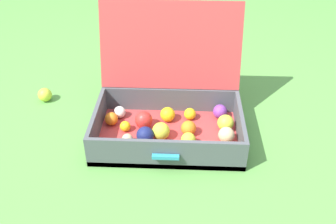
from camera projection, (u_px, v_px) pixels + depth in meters
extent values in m
plane|color=#569342|center=(152.00, 142.00, 1.73)|extent=(16.00, 16.00, 0.00)
cube|color=#B23838|center=(168.00, 136.00, 1.74)|extent=(0.66, 0.41, 0.03)
cube|color=#4C5156|center=(97.00, 124.00, 1.72)|extent=(0.02, 0.41, 0.14)
cube|color=#4C5156|center=(240.00, 128.00, 1.70)|extent=(0.02, 0.41, 0.14)
cube|color=#4C5156|center=(166.00, 155.00, 1.55)|extent=(0.62, 0.02, 0.14)
cube|color=#4C5156|center=(170.00, 102.00, 1.87)|extent=(0.62, 0.02, 0.14)
cube|color=#B23838|center=(171.00, 46.00, 1.77)|extent=(0.66, 0.14, 0.39)
cube|color=teal|center=(166.00, 157.00, 1.53)|extent=(0.11, 0.02, 0.02)
sphere|color=#D1B784|center=(226.00, 135.00, 1.67)|extent=(0.07, 0.07, 0.07)
sphere|color=#CCDB38|center=(188.00, 140.00, 1.65)|extent=(0.06, 0.06, 0.06)
sphere|color=orange|center=(111.00, 119.00, 1.78)|extent=(0.06, 0.06, 0.06)
sphere|color=red|center=(144.00, 120.00, 1.75)|extent=(0.08, 0.08, 0.08)
sphere|color=#CCDB38|center=(226.00, 123.00, 1.74)|extent=(0.08, 0.08, 0.08)
sphere|color=#CCDB38|center=(161.00, 131.00, 1.69)|extent=(0.08, 0.08, 0.08)
sphere|color=navy|center=(145.00, 135.00, 1.67)|extent=(0.08, 0.08, 0.08)
sphere|color=#D1B784|center=(127.00, 139.00, 1.66)|extent=(0.05, 0.05, 0.05)
sphere|color=#CCDB38|center=(227.00, 151.00, 1.59)|extent=(0.06, 0.06, 0.06)
sphere|color=purple|center=(156.00, 148.00, 1.61)|extent=(0.06, 0.06, 0.06)
sphere|color=purple|center=(220.00, 111.00, 1.82)|extent=(0.07, 0.07, 0.07)
sphere|color=yellow|center=(168.00, 114.00, 1.80)|extent=(0.07, 0.07, 0.07)
sphere|color=yellow|center=(190.00, 114.00, 1.81)|extent=(0.06, 0.06, 0.06)
sphere|color=white|center=(120.00, 112.00, 1.83)|extent=(0.06, 0.06, 0.06)
sphere|color=orange|center=(188.00, 128.00, 1.71)|extent=(0.07, 0.07, 0.07)
sphere|color=yellow|center=(125.00, 126.00, 1.74)|extent=(0.05, 0.05, 0.05)
sphere|color=#CCDB38|center=(45.00, 95.00, 1.98)|extent=(0.07, 0.07, 0.07)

